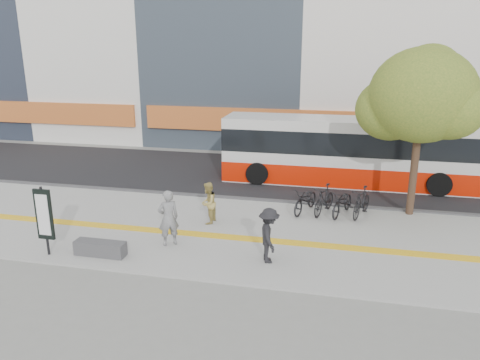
% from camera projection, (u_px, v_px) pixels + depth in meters
% --- Properties ---
extents(ground, '(120.00, 120.00, 0.00)m').
position_uv_depth(ground, '(193.00, 249.00, 14.79)').
color(ground, slate).
rests_on(ground, ground).
extents(sidewalk, '(40.00, 7.00, 0.08)m').
position_uv_depth(sidewalk, '(206.00, 230.00, 16.18)').
color(sidewalk, gray).
rests_on(sidewalk, ground).
extents(tactile_strip, '(40.00, 0.45, 0.01)m').
position_uv_depth(tactile_strip, '(202.00, 234.00, 15.70)').
color(tactile_strip, yellow).
rests_on(tactile_strip, sidewalk).
extents(street, '(40.00, 8.00, 0.06)m').
position_uv_depth(street, '(249.00, 174.00, 23.21)').
color(street, black).
rests_on(street, ground).
extents(curb, '(40.00, 0.25, 0.14)m').
position_uv_depth(curb, '(230.00, 198.00, 19.45)').
color(curb, '#3A393C').
rests_on(curb, ground).
extents(bench, '(1.60, 0.45, 0.45)m').
position_uv_depth(bench, '(100.00, 248.00, 14.13)').
color(bench, '#3A393C').
rests_on(bench, sidewalk).
extents(signboard, '(0.55, 0.10, 2.20)m').
position_uv_depth(signboard, '(44.00, 215.00, 13.87)').
color(signboard, black).
rests_on(signboard, sidewalk).
extents(street_tree, '(4.40, 3.80, 6.31)m').
position_uv_depth(street_tree, '(421.00, 97.00, 16.52)').
color(street_tree, '#312016').
rests_on(street_tree, sidewalk).
extents(bus, '(11.37, 2.70, 3.03)m').
position_uv_depth(bus, '(346.00, 153.00, 21.34)').
color(bus, silver).
rests_on(bus, street).
extents(bicycle_row, '(3.29, 2.04, 1.12)m').
position_uv_depth(bicycle_row, '(333.00, 201.00, 17.47)').
color(bicycle_row, black).
rests_on(bicycle_row, sidewalk).
extents(seated_woman, '(0.81, 0.75, 1.85)m').
position_uv_depth(seated_woman, '(168.00, 218.00, 14.67)').
color(seated_woman, black).
rests_on(seated_woman, sidewalk).
extents(pedestrian_tan, '(0.65, 0.80, 1.53)m').
position_uv_depth(pedestrian_tan, '(208.00, 203.00, 16.53)').
color(pedestrian_tan, tan).
rests_on(pedestrian_tan, sidewalk).
extents(pedestrian_dark, '(0.93, 1.23, 1.68)m').
position_uv_depth(pedestrian_dark, '(269.00, 235.00, 13.54)').
color(pedestrian_dark, black).
rests_on(pedestrian_dark, sidewalk).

